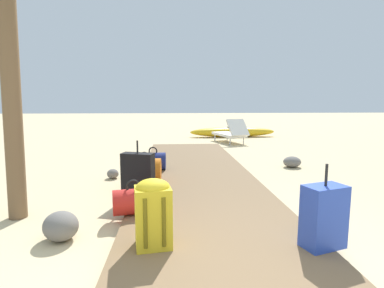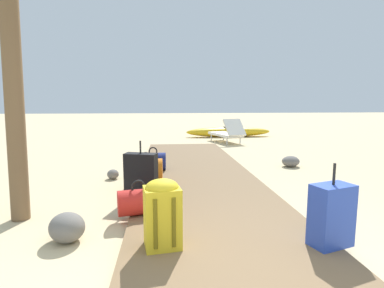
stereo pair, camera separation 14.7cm
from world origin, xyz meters
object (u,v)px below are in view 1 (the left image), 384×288
at_px(lounge_chair, 231,133).
at_px(kayak, 233,132).
at_px(suitcase_black, 138,174).
at_px(duffel_bag_navy, 153,161).
at_px(suitcase_blue, 324,216).
at_px(backpack_yellow, 153,211).
at_px(duffel_bag_orange, 145,170).
at_px(duffel_bag_red, 133,201).

relative_size(lounge_chair, kayak, 0.50).
height_order(suitcase_black, lounge_chair, suitcase_black).
bearing_deg(duffel_bag_navy, suitcase_blue, -62.45).
height_order(lounge_chair, kayak, lounge_chair).
distance_m(backpack_yellow, kayak, 9.26).
height_order(suitcase_black, kayak, suitcase_black).
bearing_deg(backpack_yellow, kayak, 74.31).
relative_size(duffel_bag_orange, duffel_bag_navy, 1.10).
distance_m(duffel_bag_orange, suitcase_black, 0.74).
bearing_deg(duffel_bag_orange, suitcase_blue, -53.37).
bearing_deg(lounge_chair, backpack_yellow, -106.23).
relative_size(duffel_bag_red, lounge_chair, 0.31).
bearing_deg(duffel_bag_navy, duffel_bag_orange, -95.67).
bearing_deg(suitcase_black, duffel_bag_red, -88.47).
relative_size(suitcase_black, lounge_chair, 0.46).
bearing_deg(kayak, duffel_bag_navy, -114.73).
bearing_deg(duffel_bag_navy, duffel_bag_red, -92.33).
xyz_separation_m(suitcase_blue, suitcase_black, (-1.78, 1.62, 0.01)).
height_order(backpack_yellow, suitcase_blue, suitcase_blue).
xyz_separation_m(duffel_bag_navy, lounge_chair, (2.28, 4.15, 0.08)).
bearing_deg(duffel_bag_red, lounge_chair, 69.68).
height_order(duffel_bag_red, suitcase_black, suitcase_black).
xyz_separation_m(suitcase_blue, lounge_chair, (0.62, 7.34, -0.03)).
distance_m(suitcase_blue, duffel_bag_red, 1.99).
distance_m(suitcase_blue, suitcase_black, 2.41).
distance_m(duffel_bag_orange, kayak, 7.21).
bearing_deg(kayak, suitcase_blue, -96.42).
xyz_separation_m(duffel_bag_orange, suitcase_black, (-0.03, -0.73, 0.11)).
bearing_deg(kayak, duffel_bag_orange, -112.54).
xyz_separation_m(duffel_bag_navy, duffel_bag_red, (-0.09, -2.27, -0.02)).
height_order(duffel_bag_orange, lounge_chair, lounge_chair).
xyz_separation_m(duffel_bag_navy, kayak, (2.68, 5.82, -0.05)).
xyz_separation_m(duffel_bag_orange, suitcase_blue, (1.75, -2.36, 0.09)).
distance_m(duffel_bag_orange, suitcase_blue, 2.94).
xyz_separation_m(duffel_bag_orange, kayak, (2.77, 6.66, -0.08)).
xyz_separation_m(duffel_bag_orange, backpack_yellow, (0.26, -2.25, 0.14)).
xyz_separation_m(duffel_bag_navy, suitcase_blue, (1.67, -3.20, 0.12)).
xyz_separation_m(duffel_bag_orange, lounge_chair, (2.37, 4.99, 0.06)).
distance_m(duffel_bag_orange, backpack_yellow, 2.27).
relative_size(suitcase_black, kayak, 0.23).
bearing_deg(duffel_bag_red, backpack_yellow, -71.51).
bearing_deg(kayak, lounge_chair, -103.32).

